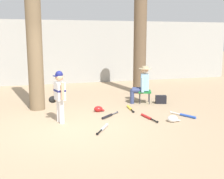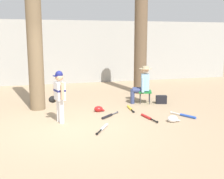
# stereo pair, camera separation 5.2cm
# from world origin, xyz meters

# --- Properties ---
(ground_plane) EXTENTS (60.00, 60.00, 0.00)m
(ground_plane) POSITION_xyz_m (0.00, 0.00, 0.00)
(ground_plane) COLOR #9E8466
(concrete_back_wall) EXTENTS (18.00, 0.36, 2.86)m
(concrete_back_wall) POSITION_xyz_m (0.00, 6.79, 1.43)
(concrete_back_wall) COLOR #9E9E99
(concrete_back_wall) RESTS_ON ground
(tree_near_player) EXTENTS (0.72, 0.72, 5.30)m
(tree_near_player) POSITION_xyz_m (-0.75, 2.06, 2.27)
(tree_near_player) COLOR brown
(tree_near_player) RESTS_ON ground
(tree_behind_spectator) EXTENTS (0.64, 0.64, 4.38)m
(tree_behind_spectator) POSITION_xyz_m (3.07, 3.61, 1.89)
(tree_behind_spectator) COLOR brown
(tree_behind_spectator) RESTS_ON ground
(young_ballplayer) EXTENTS (0.42, 0.57, 1.31)m
(young_ballplayer) POSITION_xyz_m (-0.24, 0.54, 0.74)
(young_ballplayer) COLOR white
(young_ballplayer) RESTS_ON ground
(folding_stool) EXTENTS (0.51, 0.51, 0.41)m
(folding_stool) POSITION_xyz_m (2.60, 1.94, 0.36)
(folding_stool) COLOR #196B2D
(folding_stool) RESTS_ON ground
(seated_spectator) EXTENTS (0.68, 0.53, 1.20)m
(seated_spectator) POSITION_xyz_m (2.51, 1.97, 0.64)
(seated_spectator) COLOR navy
(seated_spectator) RESTS_ON ground
(handbag_beside_stool) EXTENTS (0.38, 0.27, 0.26)m
(handbag_beside_stool) POSITION_xyz_m (3.10, 1.74, 0.13)
(handbag_beside_stool) COLOR black
(handbag_beside_stool) RESTS_ON ground
(bat_black_composite) EXTENTS (0.60, 0.54, 0.07)m
(bat_black_composite) POSITION_xyz_m (1.05, 0.67, 0.03)
(bat_black_composite) COLOR black
(bat_black_composite) RESTS_ON ground
(bat_blue_youth) EXTENTS (0.42, 0.73, 0.07)m
(bat_blue_youth) POSITION_xyz_m (3.06, 0.13, 0.03)
(bat_blue_youth) COLOR #2347AD
(bat_blue_youth) RESTS_ON ground
(bat_yellow_trainer) EXTENTS (0.13, 0.73, 0.07)m
(bat_yellow_trainer) POSITION_xyz_m (1.89, 1.32, 0.03)
(bat_yellow_trainer) COLOR yellow
(bat_yellow_trainer) RESTS_ON ground
(bat_red_barrel) EXTENTS (0.18, 0.77, 0.07)m
(bat_red_barrel) POSITION_xyz_m (2.01, 0.27, 0.03)
(bat_red_barrel) COLOR red
(bat_red_barrel) RESTS_ON ground
(bat_aluminum_silver) EXTENTS (0.44, 0.64, 0.07)m
(bat_aluminum_silver) POSITION_xyz_m (0.67, -0.28, 0.03)
(bat_aluminum_silver) COLOR #B7BCC6
(bat_aluminum_silver) RESTS_ON ground
(batting_helmet_white) EXTENTS (0.31, 0.24, 0.18)m
(batting_helmet_white) POSITION_xyz_m (2.51, -0.19, 0.08)
(batting_helmet_white) COLOR silver
(batting_helmet_white) RESTS_ON ground
(batting_helmet_red) EXTENTS (0.30, 0.23, 0.17)m
(batting_helmet_red) POSITION_xyz_m (0.92, 1.31, 0.07)
(batting_helmet_red) COLOR #A81919
(batting_helmet_red) RESTS_ON ground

